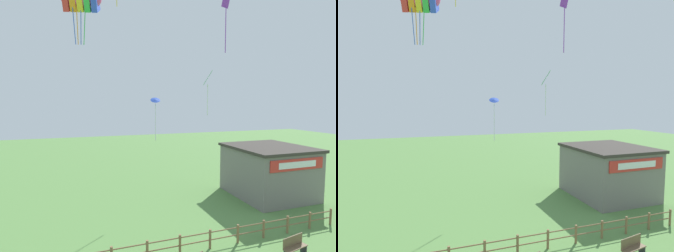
% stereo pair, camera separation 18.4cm
% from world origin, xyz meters
% --- Properties ---
extents(wooden_fence, '(22.04, 0.14, 1.11)m').
position_xyz_m(wooden_fence, '(0.00, 5.77, 0.62)').
color(wooden_fence, brown).
rests_on(wooden_fence, ground_plane).
extents(seaside_building, '(6.30, 6.68, 4.42)m').
position_xyz_m(seaside_building, '(10.86, 11.90, 2.22)').
color(seaside_building, slate).
rests_on(seaside_building, ground_plane).
extents(park_bench_by_building, '(1.61, 0.67, 1.04)m').
position_xyz_m(park_bench_by_building, '(5.81, 3.70, 0.54)').
color(park_bench_by_building, brown).
rests_on(park_bench_by_building, ground_plane).
extents(kite_green_diamond, '(0.74, 0.82, 2.63)m').
position_xyz_m(kite_green_diamond, '(2.24, 7.10, 9.32)').
color(kite_green_diamond, green).
extents(kite_blue_delta, '(0.89, 0.83, 3.48)m').
position_xyz_m(kite_blue_delta, '(0.77, 13.10, 8.16)').
color(kite_blue_delta, blue).
extents(kite_purple_streamer, '(0.69, 0.46, 3.71)m').
position_xyz_m(kite_purple_streamer, '(4.08, 8.26, 14.01)').
color(kite_purple_streamer, purple).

